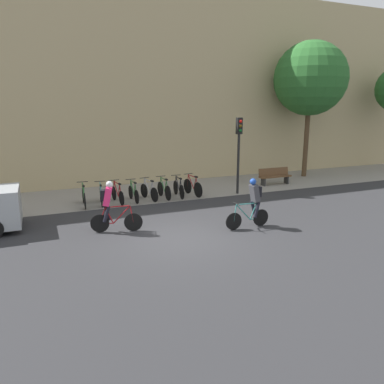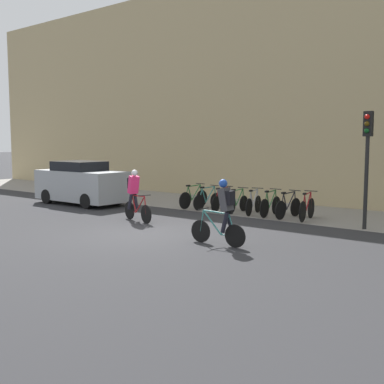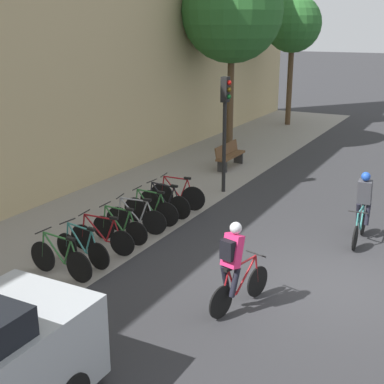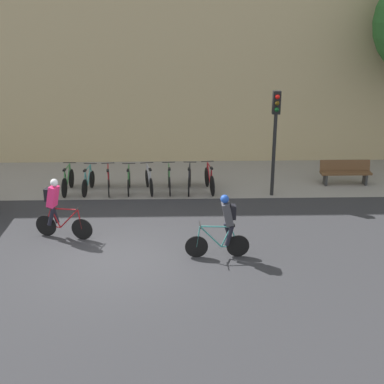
# 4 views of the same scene
# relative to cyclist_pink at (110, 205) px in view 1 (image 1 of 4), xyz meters

# --- Properties ---
(ground) EXTENTS (200.00, 200.00, 0.00)m
(ground) POSITION_rel_cyclist_pink_xyz_m (1.90, -1.50, -0.95)
(ground) COLOR #2B2B2D
(kerb_strip) EXTENTS (44.00, 4.50, 0.01)m
(kerb_strip) POSITION_rel_cyclist_pink_xyz_m (1.90, 5.25, -0.94)
(kerb_strip) COLOR gray
(kerb_strip) RESTS_ON ground
(building_facade) EXTENTS (44.00, 0.60, 10.32)m
(building_facade) POSITION_rel_cyclist_pink_xyz_m (1.90, 7.80, 4.21)
(building_facade) COLOR tan
(building_facade) RESTS_ON ground
(cyclist_pink) EXTENTS (1.69, 0.61, 1.75)m
(cyclist_pink) POSITION_rel_cyclist_pink_xyz_m (0.00, 0.00, 0.00)
(cyclist_pink) COLOR black
(cyclist_pink) RESTS_ON ground
(cyclist_grey) EXTENTS (1.70, 0.46, 1.74)m
(cyclist_grey) POSITION_rel_cyclist_pink_xyz_m (4.66, -1.39, 0.00)
(cyclist_grey) COLOR black
(cyclist_grey) RESTS_ON ground
(parked_bike_0) EXTENTS (0.46, 1.72, 0.98)m
(parked_bike_0) POSITION_rel_cyclist_pink_xyz_m (-0.43, 3.78, -0.54)
(parked_bike_0) COLOR black
(parked_bike_0) RESTS_ON ground
(parked_bike_1) EXTENTS (0.46, 1.60, 0.94)m
(parked_bike_1) POSITION_rel_cyclist_pink_xyz_m (0.29, 3.78, -0.56)
(parked_bike_1) COLOR black
(parked_bike_1) RESTS_ON ground
(parked_bike_2) EXTENTS (0.46, 1.68, 0.95)m
(parked_bike_2) POSITION_rel_cyclist_pink_xyz_m (1.00, 3.78, -0.56)
(parked_bike_2) COLOR black
(parked_bike_2) RESTS_ON ground
(parked_bike_3) EXTENTS (0.46, 1.56, 0.94)m
(parked_bike_3) POSITION_rel_cyclist_pink_xyz_m (1.71, 3.78, -0.57)
(parked_bike_3) COLOR black
(parked_bike_3) RESTS_ON ground
(parked_bike_4) EXTENTS (0.50, 1.62, 0.96)m
(parked_bike_4) POSITION_rel_cyclist_pink_xyz_m (2.43, 3.78, -0.55)
(parked_bike_4) COLOR black
(parked_bike_4) RESTS_ON ground
(parked_bike_5) EXTENTS (0.46, 1.64, 0.97)m
(parked_bike_5) POSITION_rel_cyclist_pink_xyz_m (3.14, 3.78, -0.54)
(parked_bike_5) COLOR black
(parked_bike_5) RESTS_ON ground
(parked_bike_6) EXTENTS (0.46, 1.68, 0.97)m
(parked_bike_6) POSITION_rel_cyclist_pink_xyz_m (3.85, 3.78, -0.55)
(parked_bike_6) COLOR black
(parked_bike_6) RESTS_ON ground
(parked_bike_7) EXTENTS (0.46, 1.68, 0.99)m
(parked_bike_7) POSITION_rel_cyclist_pink_xyz_m (4.57, 3.78, -0.53)
(parked_bike_7) COLOR black
(parked_bike_7) RESTS_ON ground
(traffic_light_pole) EXTENTS (0.26, 0.30, 3.62)m
(traffic_light_pole) POSITION_rel_cyclist_pink_xyz_m (6.71, 3.29, 1.56)
(traffic_light_pole) COLOR black
(traffic_light_pole) RESTS_ON ground
(bench) EXTENTS (1.84, 0.44, 0.89)m
(bench) POSITION_rel_cyclist_pink_xyz_m (9.59, 4.40, -0.47)
(bench) COLOR brown
(bench) RESTS_ON ground
(street_tree_0) EXTENTS (4.16, 4.16, 7.73)m
(street_tree_0) POSITION_rel_cyclist_pink_xyz_m (12.66, 5.77, 4.69)
(street_tree_0) COLOR #4C3823
(street_tree_0) RESTS_ON ground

